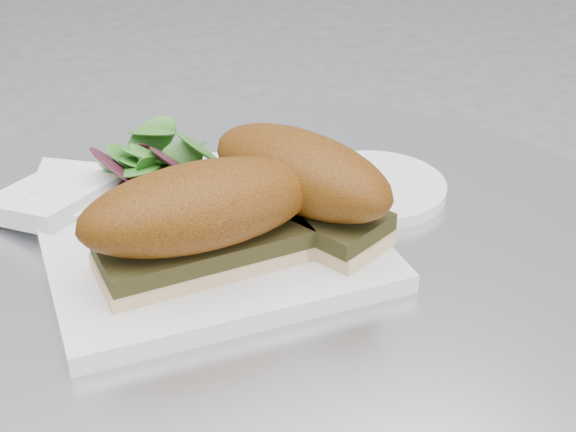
# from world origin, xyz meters

# --- Properties ---
(plate) EXTENTS (0.27, 0.27, 0.02)m
(plate) POSITION_xyz_m (-0.04, 0.06, 0.74)
(plate) COLOR white
(plate) RESTS_ON table
(sandwich_left) EXTENTS (0.18, 0.08, 0.08)m
(sandwich_left) POSITION_xyz_m (-0.05, 0.01, 0.79)
(sandwich_left) COLOR tan
(sandwich_left) RESTS_ON plate
(sandwich_right) EXTENTS (0.14, 0.19, 0.08)m
(sandwich_right) POSITION_xyz_m (0.04, 0.03, 0.79)
(sandwich_right) COLOR tan
(sandwich_right) RESTS_ON plate
(salad) EXTENTS (0.11, 0.11, 0.05)m
(salad) POSITION_xyz_m (-0.05, 0.14, 0.77)
(salad) COLOR #39862B
(salad) RESTS_ON plate
(napkin) EXTENTS (0.15, 0.15, 0.02)m
(napkin) POSITION_xyz_m (-0.12, 0.15, 0.74)
(napkin) COLOR white
(napkin) RESTS_ON table
(saucer) EXTENTS (0.13, 0.13, 0.01)m
(saucer) POSITION_xyz_m (0.13, 0.07, 0.74)
(saucer) COLOR white
(saucer) RESTS_ON table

